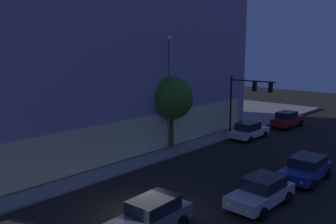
% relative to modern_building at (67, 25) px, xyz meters
% --- Properties ---
extents(ground_plane, '(120.00, 120.00, 0.00)m').
position_rel_modern_building_xyz_m(ground_plane, '(-8.40, -19.24, -10.66)').
color(ground_plane, black).
extents(modern_building, '(28.91, 23.56, 21.49)m').
position_rel_modern_building_xyz_m(modern_building, '(0.00, 0.00, 0.00)').
color(modern_building, '#4C4C51').
rests_on(modern_building, ground).
extents(traffic_light_far_corner, '(0.41, 4.63, 5.72)m').
position_rel_modern_building_xyz_m(traffic_light_far_corner, '(10.16, -14.32, -6.46)').
color(traffic_light_far_corner, black).
rests_on(traffic_light_far_corner, sidewalk_corner).
extents(street_lamp_sidewalk, '(0.44, 0.44, 9.33)m').
position_rel_modern_building_xyz_m(street_lamp_sidewalk, '(1.23, -12.26, -4.78)').
color(street_lamp_sidewalk, '#5D5D5D').
rests_on(street_lamp_sidewalk, sidewalk_corner).
extents(sidewalk_tree, '(3.63, 3.63, 6.04)m').
position_rel_modern_building_xyz_m(sidewalk_tree, '(2.11, -11.81, -6.30)').
color(sidewalk_tree, '#51421E').
rests_on(sidewalk_tree, sidewalk_corner).
extents(car_grey, '(4.58, 2.14, 1.69)m').
position_rel_modern_building_xyz_m(car_grey, '(-9.52, -20.79, -9.79)').
color(car_grey, slate).
rests_on(car_grey, ground).
extents(car_silver, '(4.49, 2.21, 1.61)m').
position_rel_modern_building_xyz_m(car_silver, '(-3.25, -23.08, -9.84)').
color(car_silver, '#B7BABF').
rests_on(car_silver, ground).
extents(car_blue, '(4.59, 2.32, 1.54)m').
position_rel_modern_building_xyz_m(car_blue, '(2.34, -23.31, -9.86)').
color(car_blue, navy).
rests_on(car_blue, ground).
extents(car_white, '(4.48, 2.03, 1.62)m').
position_rel_modern_building_xyz_m(car_white, '(9.59, -14.98, -9.85)').
color(car_white, silver).
rests_on(car_white, ground).
extents(car_red, '(4.76, 2.05, 1.75)m').
position_rel_modern_building_xyz_m(car_red, '(16.87, -15.49, -9.78)').
color(car_red, maroon).
rests_on(car_red, ground).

